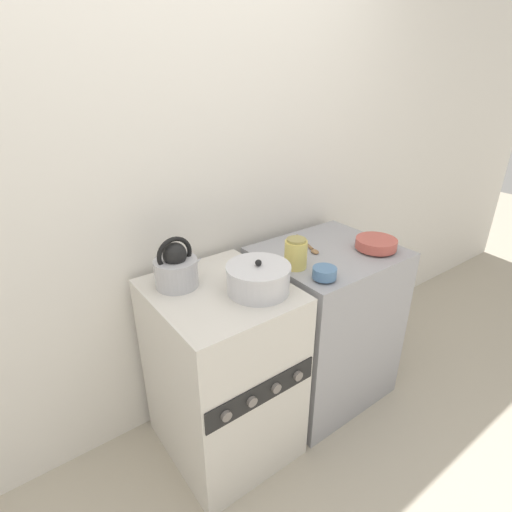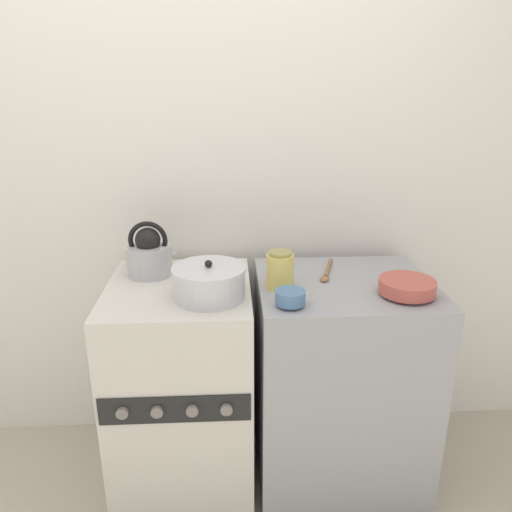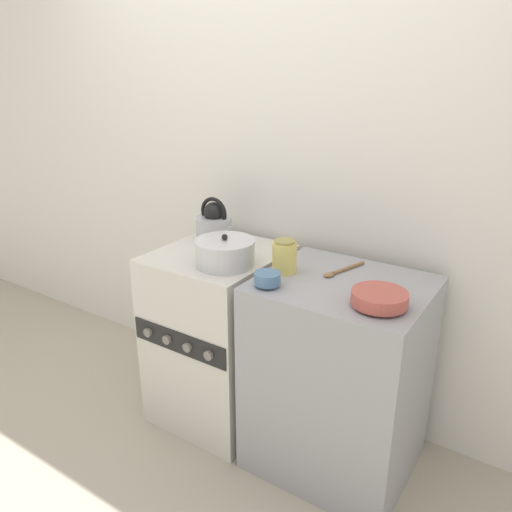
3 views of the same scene
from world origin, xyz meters
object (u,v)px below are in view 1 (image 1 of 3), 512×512
at_px(kettle, 176,268).
at_px(small_ceramic_bowl, 325,273).
at_px(stove, 223,371).
at_px(enamel_bowl, 376,244).
at_px(cooking_pot, 258,278).
at_px(storage_jar, 296,253).

xyz_separation_m(kettle, small_ceramic_bowl, (0.55, -0.35, -0.05)).
relative_size(stove, enamel_bowl, 4.32).
bearing_deg(enamel_bowl, kettle, 164.09).
bearing_deg(enamel_bowl, small_ceramic_bowl, -171.04).
xyz_separation_m(kettle, enamel_bowl, (1.00, -0.28, -0.05)).
bearing_deg(small_ceramic_bowl, kettle, 147.02).
xyz_separation_m(cooking_pot, storage_jar, (0.27, 0.07, 0.02)).
relative_size(kettle, enamel_bowl, 1.09).
relative_size(kettle, storage_jar, 1.57).
distance_m(cooking_pot, enamel_bowl, 0.74).
bearing_deg(stove, cooking_pot, -41.15).
bearing_deg(cooking_pot, stove, 138.85).
relative_size(kettle, cooking_pot, 0.84).
distance_m(kettle, enamel_bowl, 1.04).
bearing_deg(cooking_pot, enamel_bowl, -2.52).
distance_m(kettle, small_ceramic_bowl, 0.65).
bearing_deg(kettle, storage_jar, -19.18).
xyz_separation_m(stove, storage_jar, (0.40, -0.04, 0.53)).
bearing_deg(small_ceramic_bowl, cooking_pot, 160.48).
height_order(cooking_pot, enamel_bowl, cooking_pot).
height_order(stove, small_ceramic_bowl, small_ceramic_bowl).
distance_m(cooking_pot, small_ceramic_bowl, 0.31).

